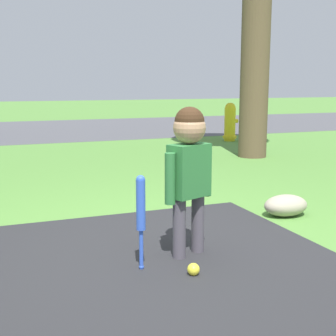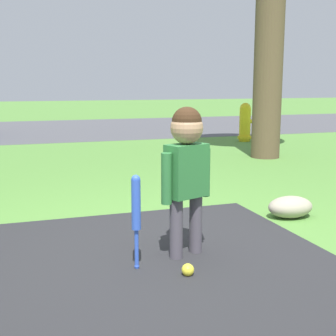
{
  "view_description": "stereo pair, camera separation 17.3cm",
  "coord_description": "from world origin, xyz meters",
  "px_view_note": "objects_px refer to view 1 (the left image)",
  "views": [
    {
      "loc": [
        -1.16,
        -3.1,
        1.21
      ],
      "look_at": [
        0.13,
        0.21,
        0.56
      ],
      "focal_mm": 50.0,
      "sensor_mm": 36.0,
      "label": 1
    },
    {
      "loc": [
        -1.0,
        -3.15,
        1.21
      ],
      "look_at": [
        0.13,
        0.21,
        0.56
      ],
      "focal_mm": 50.0,
      "sensor_mm": 36.0,
      "label": 2
    }
  ],
  "objects_px": {
    "baseball_bat": "(141,209)",
    "sports_ball": "(193,269)",
    "child": "(189,160)",
    "fire_hydrant": "(230,122)"
  },
  "relations": [
    {
      "from": "baseball_bat",
      "to": "sports_ball",
      "type": "relative_size",
      "value": 7.86
    },
    {
      "from": "sports_ball",
      "to": "fire_hydrant",
      "type": "distance_m",
      "value": 7.15
    },
    {
      "from": "fire_hydrant",
      "to": "baseball_bat",
      "type": "bearing_deg",
      "value": -123.43
    },
    {
      "from": "sports_ball",
      "to": "fire_hydrant",
      "type": "xyz_separation_m",
      "value": [
        3.64,
        6.15,
        0.35
      ]
    },
    {
      "from": "baseball_bat",
      "to": "fire_hydrant",
      "type": "relative_size",
      "value": 0.79
    },
    {
      "from": "sports_ball",
      "to": "fire_hydrant",
      "type": "relative_size",
      "value": 0.1
    },
    {
      "from": "child",
      "to": "sports_ball",
      "type": "xyz_separation_m",
      "value": [
        -0.12,
        -0.35,
        -0.64
      ]
    },
    {
      "from": "baseball_bat",
      "to": "child",
      "type": "bearing_deg",
      "value": 18.42
    },
    {
      "from": "sports_ball",
      "to": "baseball_bat",
      "type": "bearing_deg",
      "value": 142.26
    },
    {
      "from": "child",
      "to": "baseball_bat",
      "type": "distance_m",
      "value": 0.5
    }
  ]
}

